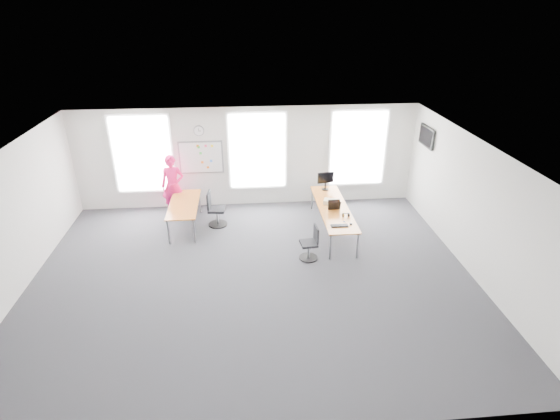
{
  "coord_description": "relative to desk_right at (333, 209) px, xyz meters",
  "views": [
    {
      "loc": [
        -0.13,
        -8.3,
        5.75
      ],
      "look_at": [
        0.72,
        1.2,
        1.1
      ],
      "focal_mm": 28.0,
      "sensor_mm": 36.0,
      "label": 1
    }
  ],
  "objects": [
    {
      "name": "person",
      "position": [
        -4.38,
        1.43,
        0.23
      ],
      "size": [
        0.66,
        0.44,
        1.8
      ],
      "primitive_type": "imported",
      "rotation": [
        0.0,
        0.0,
        -0.01
      ],
      "color": "#E91862",
      "rests_on": "ground"
    },
    {
      "name": "laptop_sleeve",
      "position": [
        -0.01,
        -0.15,
        0.18
      ],
      "size": [
        0.32,
        0.18,
        0.26
      ],
      "rotation": [
        0.0,
        0.0,
        0.04
      ],
      "color": "black",
      "rests_on": "desk_right"
    },
    {
      "name": "lens_cap",
      "position": [
        0.11,
        -0.85,
        0.05
      ],
      "size": [
        0.07,
        0.07,
        0.01
      ],
      "primitive_type": "cylinder",
      "rotation": [
        0.0,
        0.0,
        -0.07
      ],
      "color": "black",
      "rests_on": "desk_right"
    },
    {
      "name": "window_left",
      "position": [
        -5.22,
        1.95,
        1.03
      ],
      "size": [
        1.6,
        0.06,
        2.2
      ],
      "primitive_type": "cube",
      "color": "white",
      "rests_on": "wall_back"
    },
    {
      "name": "wall_clock",
      "position": [
        -3.57,
        1.95,
        1.68
      ],
      "size": [
        0.3,
        0.04,
        0.3
      ],
      "primitive_type": "cylinder",
      "rotation": [
        1.57,
        0.0,
        0.0
      ],
      "color": "gray",
      "rests_on": "wall_back"
    },
    {
      "name": "tv",
      "position": [
        2.73,
        0.98,
        1.63
      ],
      "size": [
        0.06,
        0.9,
        0.55
      ],
      "primitive_type": "cube",
      "color": "black",
      "rests_on": "wall_right"
    },
    {
      "name": "window_mid",
      "position": [
        -1.92,
        1.95,
        1.03
      ],
      "size": [
        1.6,
        0.06,
        2.2
      ],
      "primitive_type": "cube",
      "color": "white",
      "rests_on": "wall_back"
    },
    {
      "name": "wall_right",
      "position": [
        2.78,
        -2.02,
        0.83
      ],
      "size": [
        0.0,
        10.0,
        10.0
      ],
      "primitive_type": "plane",
      "rotation": [
        1.57,
        0.0,
        -1.57
      ],
      "color": "silver",
      "rests_on": "ground"
    },
    {
      "name": "ceiling",
      "position": [
        -2.22,
        -2.02,
        2.33
      ],
      "size": [
        10.0,
        10.0,
        0.0
      ],
      "primitive_type": "plane",
      "rotation": [
        3.14,
        0.0,
        0.0
      ],
      "color": "silver",
      "rests_on": "ground"
    },
    {
      "name": "wall_front",
      "position": [
        -2.22,
        -6.02,
        0.83
      ],
      "size": [
        10.0,
        0.0,
        10.0
      ],
      "primitive_type": "plane",
      "rotation": [
        -1.57,
        0.0,
        0.0
      ],
      "color": "silver",
      "rests_on": "ground"
    },
    {
      "name": "chair_left",
      "position": [
        -3.18,
        0.65,
        -0.24
      ],
      "size": [
        0.53,
        0.53,
        0.99
      ],
      "rotation": [
        0.0,
        0.0,
        1.45
      ],
      "color": "black",
      "rests_on": "ground"
    },
    {
      "name": "keyboard",
      "position": [
        -0.06,
        -1.07,
        0.06
      ],
      "size": [
        0.43,
        0.17,
        0.02
      ],
      "primitive_type": "cube",
      "rotation": [
        0.0,
        0.0,
        0.04
      ],
      "color": "black",
      "rests_on": "desk_right"
    },
    {
      "name": "headphones",
      "position": [
        0.2,
        -0.59,
        0.1
      ],
      "size": [
        0.19,
        0.1,
        0.11
      ],
      "rotation": [
        0.0,
        0.0,
        -0.29
      ],
      "color": "black",
      "rests_on": "desk_right"
    },
    {
      "name": "desk_right",
      "position": [
        0.0,
        0.0,
        0.0
      ],
      "size": [
        0.79,
        2.95,
        0.72
      ],
      "color": "gold",
      "rests_on": "ground"
    },
    {
      "name": "mouse",
      "position": [
        0.24,
        -1.02,
        0.07
      ],
      "size": [
        0.09,
        0.12,
        0.04
      ],
      "primitive_type": "ellipsoid",
      "rotation": [
        0.0,
        0.0,
        0.25
      ],
      "color": "black",
      "rests_on": "desk_right"
    },
    {
      "name": "wall_back",
      "position": [
        -2.22,
        1.98,
        0.83
      ],
      "size": [
        10.0,
        0.0,
        10.0
      ],
      "primitive_type": "plane",
      "rotation": [
        1.57,
        0.0,
        0.0
      ],
      "color": "silver",
      "rests_on": "ground"
    },
    {
      "name": "monitor",
      "position": [
        -0.0,
        1.18,
        0.37
      ],
      "size": [
        0.49,
        0.2,
        0.54
      ],
      "rotation": [
        0.0,
        0.0,
        0.18
      ],
      "color": "black",
      "rests_on": "desk_right"
    },
    {
      "name": "whiteboard",
      "position": [
        -3.57,
        1.95,
        0.88
      ],
      "size": [
        1.2,
        0.03,
        0.9
      ],
      "primitive_type": "cube",
      "color": "white",
      "rests_on": "wall_back"
    },
    {
      "name": "floor",
      "position": [
        -2.22,
        -2.02,
        -0.67
      ],
      "size": [
        10.0,
        10.0,
        0.0
      ],
      "primitive_type": "plane",
      "color": "#28272C",
      "rests_on": "ground"
    },
    {
      "name": "wall_left",
      "position": [
        -7.22,
        -2.02,
        0.83
      ],
      "size": [
        0.0,
        10.0,
        10.0
      ],
      "primitive_type": "plane",
      "rotation": [
        1.57,
        0.0,
        1.57
      ],
      "color": "silver",
      "rests_on": "ground"
    },
    {
      "name": "desk_left",
      "position": [
        -4.0,
        0.61,
        -0.02
      ],
      "size": [
        0.78,
        1.94,
        0.71
      ],
      "color": "gold",
      "rests_on": "ground"
    },
    {
      "name": "window_right",
      "position": [
        1.08,
        1.95,
        1.03
      ],
      "size": [
        1.6,
        0.06,
        2.2
      ],
      "primitive_type": "cube",
      "color": "white",
      "rests_on": "wall_back"
    },
    {
      "name": "chair_right",
      "position": [
        -0.8,
        -1.31,
        -0.3
      ],
      "size": [
        0.46,
        0.46,
        0.86
      ],
      "rotation": [
        0.0,
        0.0,
        -1.48
      ],
      "color": "black",
      "rests_on": "ground"
    },
    {
      "name": "paper_stack",
      "position": [
        -0.05,
        0.24,
        0.1
      ],
      "size": [
        0.39,
        0.34,
        0.11
      ],
      "primitive_type": "cube",
      "rotation": [
        0.0,
        0.0,
        -0.33
      ],
      "color": "beige",
      "rests_on": "desk_right"
    }
  ]
}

